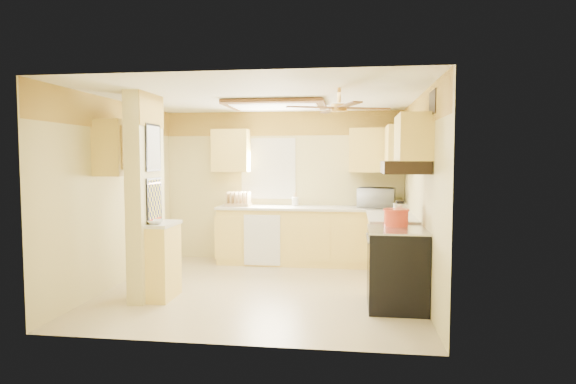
# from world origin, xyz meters

# --- Properties ---
(floor) EXTENTS (4.00, 4.00, 0.00)m
(floor) POSITION_xyz_m (0.00, 0.00, 0.00)
(floor) COLOR #C4AE88
(floor) RESTS_ON ground
(ceiling) EXTENTS (4.00, 4.00, 0.00)m
(ceiling) POSITION_xyz_m (0.00, 0.00, 2.50)
(ceiling) COLOR white
(ceiling) RESTS_ON wall_back
(wall_back) EXTENTS (4.00, 0.00, 4.00)m
(wall_back) POSITION_xyz_m (0.00, 1.90, 1.25)
(wall_back) COLOR #DCCD86
(wall_back) RESTS_ON floor
(wall_front) EXTENTS (4.00, 0.00, 4.00)m
(wall_front) POSITION_xyz_m (0.00, -1.90, 1.25)
(wall_front) COLOR #DCCD86
(wall_front) RESTS_ON floor
(wall_left) EXTENTS (0.00, 3.80, 3.80)m
(wall_left) POSITION_xyz_m (-2.00, 0.00, 1.25)
(wall_left) COLOR #DCCD86
(wall_left) RESTS_ON floor
(wall_right) EXTENTS (0.00, 3.80, 3.80)m
(wall_right) POSITION_xyz_m (2.00, 0.00, 1.25)
(wall_right) COLOR #DCCD86
(wall_right) RESTS_ON floor
(wallpaper_border) EXTENTS (4.00, 0.02, 0.40)m
(wallpaper_border) POSITION_xyz_m (0.00, 1.88, 2.30)
(wallpaper_border) COLOR yellow
(wallpaper_border) RESTS_ON wall_back
(partition_column) EXTENTS (0.20, 0.70, 2.50)m
(partition_column) POSITION_xyz_m (-1.35, -0.55, 1.25)
(partition_column) COLOR #DCCD86
(partition_column) RESTS_ON floor
(partition_ledge) EXTENTS (0.25, 0.55, 0.90)m
(partition_ledge) POSITION_xyz_m (-1.13, -0.55, 0.45)
(partition_ledge) COLOR #FFE273
(partition_ledge) RESTS_ON floor
(ledge_top) EXTENTS (0.28, 0.58, 0.04)m
(ledge_top) POSITION_xyz_m (-1.13, -0.55, 0.92)
(ledge_top) COLOR silver
(ledge_top) RESTS_ON partition_ledge
(lower_cabinets_back) EXTENTS (3.00, 0.60, 0.90)m
(lower_cabinets_back) POSITION_xyz_m (0.50, 1.60, 0.45)
(lower_cabinets_back) COLOR #FFE273
(lower_cabinets_back) RESTS_ON floor
(lower_cabinets_right) EXTENTS (0.60, 1.40, 0.90)m
(lower_cabinets_right) POSITION_xyz_m (1.70, 0.60, 0.45)
(lower_cabinets_right) COLOR #FFE273
(lower_cabinets_right) RESTS_ON floor
(countertop_back) EXTENTS (3.04, 0.64, 0.04)m
(countertop_back) POSITION_xyz_m (0.50, 1.59, 0.92)
(countertop_back) COLOR silver
(countertop_back) RESTS_ON lower_cabinets_back
(countertop_right) EXTENTS (0.64, 1.44, 0.04)m
(countertop_right) POSITION_xyz_m (1.69, 0.60, 0.92)
(countertop_right) COLOR silver
(countertop_right) RESTS_ON lower_cabinets_right
(dishwasher_panel) EXTENTS (0.58, 0.02, 0.80)m
(dishwasher_panel) POSITION_xyz_m (-0.25, 1.29, 0.43)
(dishwasher_panel) COLOR white
(dishwasher_panel) RESTS_ON lower_cabinets_back
(window) EXTENTS (0.92, 0.02, 1.02)m
(window) POSITION_xyz_m (-0.25, 1.89, 1.55)
(window) COLOR white
(window) RESTS_ON wall_back
(upper_cab_back_left) EXTENTS (0.60, 0.35, 0.70)m
(upper_cab_back_left) POSITION_xyz_m (-0.85, 1.72, 1.85)
(upper_cab_back_left) COLOR #FFE273
(upper_cab_back_left) RESTS_ON wall_back
(upper_cab_back_right) EXTENTS (0.90, 0.35, 0.70)m
(upper_cab_back_right) POSITION_xyz_m (1.55, 1.72, 1.85)
(upper_cab_back_right) COLOR #FFE273
(upper_cab_back_right) RESTS_ON wall_back
(upper_cab_right) EXTENTS (0.35, 1.00, 0.70)m
(upper_cab_right) POSITION_xyz_m (1.82, 1.25, 1.85)
(upper_cab_right) COLOR #FFE273
(upper_cab_right) RESTS_ON wall_right
(upper_cab_left_wall) EXTENTS (0.35, 0.75, 0.70)m
(upper_cab_left_wall) POSITION_xyz_m (-1.82, -0.25, 1.85)
(upper_cab_left_wall) COLOR #FFE273
(upper_cab_left_wall) RESTS_ON wall_left
(upper_cab_over_stove) EXTENTS (0.35, 0.76, 0.52)m
(upper_cab_over_stove) POSITION_xyz_m (1.82, -0.55, 1.95)
(upper_cab_over_stove) COLOR #FFE273
(upper_cab_over_stove) RESTS_ON wall_right
(stove) EXTENTS (0.68, 0.77, 0.92)m
(stove) POSITION_xyz_m (1.67, -0.55, 0.46)
(stove) COLOR black
(stove) RESTS_ON floor
(range_hood) EXTENTS (0.50, 0.76, 0.14)m
(range_hood) POSITION_xyz_m (1.74, -0.55, 1.62)
(range_hood) COLOR black
(range_hood) RESTS_ON upper_cab_over_stove
(poster_menu) EXTENTS (0.02, 0.42, 0.57)m
(poster_menu) POSITION_xyz_m (-1.24, -0.55, 1.85)
(poster_menu) COLOR black
(poster_menu) RESTS_ON partition_column
(poster_nashville) EXTENTS (0.02, 0.42, 0.57)m
(poster_nashville) POSITION_xyz_m (-1.24, -0.55, 1.20)
(poster_nashville) COLOR black
(poster_nashville) RESTS_ON partition_column
(ceiling_light_panel) EXTENTS (1.35, 0.95, 0.06)m
(ceiling_light_panel) POSITION_xyz_m (0.10, 0.50, 2.46)
(ceiling_light_panel) COLOR brown
(ceiling_light_panel) RESTS_ON ceiling
(ceiling_fan) EXTENTS (1.15, 1.15, 0.26)m
(ceiling_fan) POSITION_xyz_m (1.00, -0.70, 2.29)
(ceiling_fan) COLOR gold
(ceiling_fan) RESTS_ON ceiling
(vent_grate) EXTENTS (0.02, 0.40, 0.25)m
(vent_grate) POSITION_xyz_m (1.98, -0.90, 2.30)
(vent_grate) COLOR black
(vent_grate) RESTS_ON wall_right
(microwave) EXTENTS (0.62, 0.48, 0.31)m
(microwave) POSITION_xyz_m (1.54, 1.62, 1.10)
(microwave) COLOR white
(microwave) RESTS_ON countertop_back
(bowl) EXTENTS (0.26, 0.26, 0.05)m
(bowl) POSITION_xyz_m (-1.17, -0.69, 0.96)
(bowl) COLOR white
(bowl) RESTS_ON ledge_top
(dutch_oven) EXTENTS (0.31, 0.31, 0.21)m
(dutch_oven) POSITION_xyz_m (1.68, -0.30, 1.02)
(dutch_oven) COLOR red
(dutch_oven) RESTS_ON stove
(kettle) EXTENTS (0.17, 0.17, 0.26)m
(kettle) POSITION_xyz_m (1.75, -0.06, 1.06)
(kettle) COLOR silver
(kettle) RESTS_ON countertop_right
(dish_rack) EXTENTS (0.40, 0.29, 0.23)m
(dish_rack) POSITION_xyz_m (-0.70, 1.59, 1.02)
(dish_rack) COLOR tan
(dish_rack) RESTS_ON countertop_back
(utensil_crock) EXTENTS (0.11, 0.11, 0.22)m
(utensil_crock) POSITION_xyz_m (0.23, 1.73, 1.01)
(utensil_crock) COLOR white
(utensil_crock) RESTS_ON countertop_back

